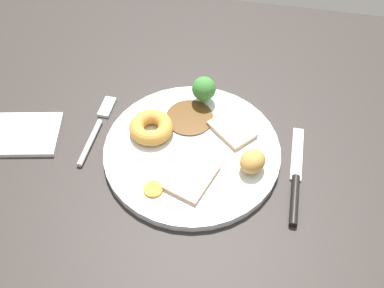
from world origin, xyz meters
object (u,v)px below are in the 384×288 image
at_px(broccoli_floret, 204,89).
at_px(knife, 296,182).
at_px(meat_slice_main, 192,177).
at_px(fork, 97,127).
at_px(meat_slice_under, 232,129).
at_px(carrot_coin_front, 153,189).
at_px(yorkshire_pudding, 151,128).
at_px(folded_napkin, 26,134).
at_px(roast_potato_left, 253,161).
at_px(dinner_plate, 192,151).

xyz_separation_m(broccoli_floret, knife, (0.17, -0.13, -0.04)).
height_order(meat_slice_main, fork, meat_slice_main).
bearing_deg(fork, meat_slice_under, -81.96).
distance_m(carrot_coin_front, broccoli_floret, 0.20).
xyz_separation_m(meat_slice_under, fork, (-0.22, -0.03, -0.01)).
height_order(meat_slice_main, yorkshire_pudding, yorkshire_pudding).
xyz_separation_m(knife, folded_napkin, (-0.44, 0.01, -0.00)).
distance_m(fork, knife, 0.33).
xyz_separation_m(carrot_coin_front, broccoli_floret, (0.04, 0.19, 0.03)).
distance_m(yorkshire_pudding, fork, 0.10).
bearing_deg(roast_potato_left, fork, 170.86).
relative_size(meat_slice_main, yorkshire_pudding, 1.11).
relative_size(dinner_plate, meat_slice_main, 3.56).
bearing_deg(meat_slice_main, broccoli_floret, 94.03).
xyz_separation_m(broccoli_floret, fork, (-0.16, -0.09, -0.04)).
bearing_deg(meat_slice_main, carrot_coin_front, -149.69).
distance_m(meat_slice_under, broccoli_floret, 0.09).
height_order(roast_potato_left, broccoli_floret, broccoli_floret).
bearing_deg(meat_slice_under, folded_napkin, -169.23).
bearing_deg(knife, meat_slice_main, 101.42).
relative_size(yorkshire_pudding, fork, 0.46).
relative_size(meat_slice_under, broccoli_floret, 1.47).
distance_m(carrot_coin_front, fork, 0.17).
bearing_deg(meat_slice_main, meat_slice_under, 66.38).
bearing_deg(carrot_coin_front, meat_slice_main, 30.31).
bearing_deg(meat_slice_under, knife, -34.25).
bearing_deg(knife, carrot_coin_front, 106.64).
distance_m(broccoli_floret, knife, 0.22).
height_order(roast_potato_left, carrot_coin_front, roast_potato_left).
height_order(dinner_plate, meat_slice_main, meat_slice_main).
relative_size(dinner_plate, folded_napkin, 2.54).
xyz_separation_m(meat_slice_main, knife, (0.15, 0.03, -0.01)).
xyz_separation_m(carrot_coin_front, folded_napkin, (-0.24, 0.07, -0.01)).
bearing_deg(roast_potato_left, meat_slice_under, 120.18).
relative_size(meat_slice_under, carrot_coin_front, 2.50).
height_order(meat_slice_main, folded_napkin, meat_slice_main).
distance_m(meat_slice_under, roast_potato_left, 0.08).
distance_m(yorkshire_pudding, roast_potato_left, 0.17).
bearing_deg(folded_napkin, meat_slice_under, 10.77).
bearing_deg(meat_slice_under, broccoli_floret, 133.72).
height_order(meat_slice_under, knife, meat_slice_under).
bearing_deg(dinner_plate, yorkshire_pudding, 165.61).
bearing_deg(meat_slice_under, dinner_plate, -140.44).
distance_m(meat_slice_under, carrot_coin_front, 0.17).
height_order(roast_potato_left, fork, roast_potato_left).
xyz_separation_m(dinner_plate, roast_potato_left, (0.10, -0.02, 0.02)).
xyz_separation_m(meat_slice_main, meat_slice_under, (0.05, 0.10, 0.00)).
bearing_deg(yorkshire_pudding, fork, 178.26).
xyz_separation_m(meat_slice_under, roast_potato_left, (0.04, -0.07, 0.01)).
bearing_deg(broccoli_floret, fork, -152.52).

